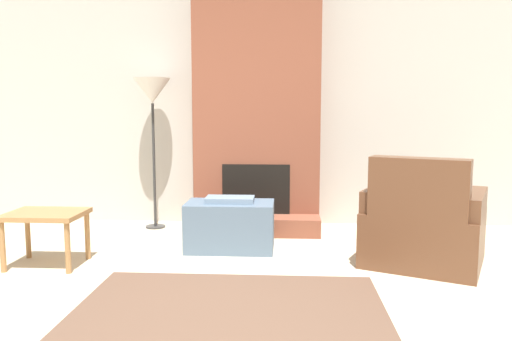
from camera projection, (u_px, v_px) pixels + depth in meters
wall_back at (258, 109)px, 5.65m from camera, size 7.76×0.06×2.60m
fireplace at (257, 116)px, 5.41m from camera, size 1.35×0.72×2.60m
ottoman at (230, 225)px, 4.62m from camera, size 0.80×0.46×0.50m
armchair at (423, 230)px, 4.16m from camera, size 1.19×1.18×0.92m
side_table at (46, 220)px, 4.13m from camera, size 0.61×0.47×0.45m
floor_lamp_left at (152, 95)px, 5.36m from camera, size 0.39×0.39×1.63m
area_rug at (227, 319)px, 3.07m from camera, size 2.01×1.67×0.01m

